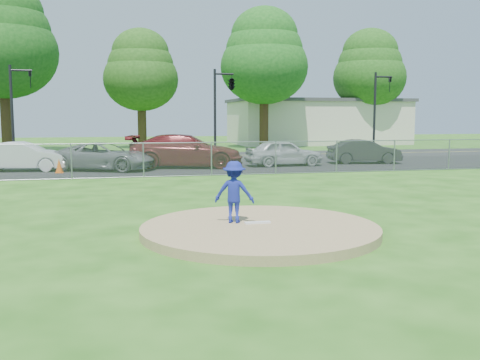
{
  "coord_description": "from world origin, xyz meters",
  "views": [
    {
      "loc": [
        -3.12,
        -11.5,
        2.66
      ],
      "look_at": [
        0.0,
        2.0,
        1.0
      ],
      "focal_mm": 40.0,
      "sensor_mm": 36.0,
      "label": 1
    }
  ],
  "objects_px": {
    "traffic_signal_center": "(230,85)",
    "traffic_signal_right": "(378,106)",
    "tree_far_right": "(369,69)",
    "parked_car_gray": "(104,157)",
    "tree_center": "(141,70)",
    "tree_left": "(2,39)",
    "parked_car_pearl": "(284,153)",
    "parked_car_charcoal": "(364,151)",
    "traffic_cone": "(59,166)",
    "traffic_signal_left": "(16,104)",
    "parked_car_darkred": "(186,151)",
    "commercial_building": "(316,121)",
    "tree_right": "(264,56)",
    "parked_car_white": "(23,156)",
    "pitcher": "(234,192)"
  },
  "relations": [
    {
      "from": "traffic_signal_right",
      "to": "parked_car_white",
      "type": "bearing_deg",
      "value": -164.86
    },
    {
      "from": "commercial_building",
      "to": "parked_car_gray",
      "type": "bearing_deg",
      "value": -131.26
    },
    {
      "from": "parked_car_white",
      "to": "parked_car_charcoal",
      "type": "bearing_deg",
      "value": -82.14
    },
    {
      "from": "tree_far_right",
      "to": "parked_car_pearl",
      "type": "distance_m",
      "value": 24.72
    },
    {
      "from": "tree_left",
      "to": "traffic_signal_center",
      "type": "distance_m",
      "value": 17.84
    },
    {
      "from": "parked_car_charcoal",
      "to": "tree_left",
      "type": "bearing_deg",
      "value": 63.95
    },
    {
      "from": "tree_left",
      "to": "pitcher",
      "type": "height_order",
      "value": "tree_left"
    },
    {
      "from": "traffic_signal_center",
      "to": "parked_car_charcoal",
      "type": "distance_m",
      "value": 9.52
    },
    {
      "from": "tree_right",
      "to": "parked_car_darkred",
      "type": "bearing_deg",
      "value": -118.55
    },
    {
      "from": "tree_right",
      "to": "traffic_signal_center",
      "type": "height_order",
      "value": "tree_right"
    },
    {
      "from": "parked_car_darkred",
      "to": "tree_right",
      "type": "bearing_deg",
      "value": -15.7
    },
    {
      "from": "tree_left",
      "to": "commercial_building",
      "type": "bearing_deg",
      "value": 14.53
    },
    {
      "from": "tree_left",
      "to": "traffic_cone",
      "type": "height_order",
      "value": "tree_left"
    },
    {
      "from": "commercial_building",
      "to": "traffic_cone",
      "type": "relative_size",
      "value": 24.49
    },
    {
      "from": "traffic_signal_left",
      "to": "tree_center",
      "type": "bearing_deg",
      "value": 57.1
    },
    {
      "from": "tree_far_right",
      "to": "parked_car_charcoal",
      "type": "relative_size",
      "value": 2.65
    },
    {
      "from": "tree_center",
      "to": "parked_car_charcoal",
      "type": "bearing_deg",
      "value": -56.81
    },
    {
      "from": "tree_left",
      "to": "parked_car_gray",
      "type": "relative_size",
      "value": 2.56
    },
    {
      "from": "pitcher",
      "to": "traffic_cone",
      "type": "xyz_separation_m",
      "value": [
        -5.28,
        14.31,
        -0.57
      ]
    },
    {
      "from": "tree_left",
      "to": "pitcher",
      "type": "bearing_deg",
      "value": -71.03
    },
    {
      "from": "commercial_building",
      "to": "pitcher",
      "type": "height_order",
      "value": "commercial_building"
    },
    {
      "from": "tree_left",
      "to": "tree_far_right",
      "type": "bearing_deg",
      "value": 7.35
    },
    {
      "from": "tree_left",
      "to": "parked_car_gray",
      "type": "bearing_deg",
      "value": -64.85
    },
    {
      "from": "pitcher",
      "to": "tree_far_right",
      "type": "bearing_deg",
      "value": -98.13
    },
    {
      "from": "pitcher",
      "to": "parked_car_darkred",
      "type": "bearing_deg",
      "value": -70.61
    },
    {
      "from": "tree_right",
      "to": "traffic_signal_center",
      "type": "bearing_deg",
      "value": -116.71
    },
    {
      "from": "tree_left",
      "to": "traffic_cone",
      "type": "bearing_deg",
      "value": -72.19
    },
    {
      "from": "tree_far_right",
      "to": "parked_car_gray",
      "type": "bearing_deg",
      "value": -140.61
    },
    {
      "from": "traffic_cone",
      "to": "traffic_signal_right",
      "type": "bearing_deg",
      "value": 19.92
    },
    {
      "from": "parked_car_white",
      "to": "tree_left",
      "type": "bearing_deg",
      "value": 20.06
    },
    {
      "from": "tree_left",
      "to": "traffic_signal_left",
      "type": "xyz_separation_m",
      "value": [
        2.24,
        -9.0,
        -4.88
      ]
    },
    {
      "from": "parked_car_charcoal",
      "to": "traffic_cone",
      "type": "bearing_deg",
      "value": 103.78
    },
    {
      "from": "traffic_signal_center",
      "to": "parked_car_darkred",
      "type": "relative_size",
      "value": 0.95
    },
    {
      "from": "parked_car_charcoal",
      "to": "pitcher",
      "type": "bearing_deg",
      "value": 153.41
    },
    {
      "from": "tree_center",
      "to": "commercial_building",
      "type": "bearing_deg",
      "value": 13.24
    },
    {
      "from": "parked_car_white",
      "to": "parked_car_pearl",
      "type": "bearing_deg",
      "value": -83.76
    },
    {
      "from": "tree_far_right",
      "to": "parked_car_pearl",
      "type": "height_order",
      "value": "tree_far_right"
    },
    {
      "from": "commercial_building",
      "to": "parked_car_pearl",
      "type": "bearing_deg",
      "value": -115.14
    },
    {
      "from": "tree_right",
      "to": "parked_car_pearl",
      "type": "xyz_separation_m",
      "value": [
        -3.37,
        -16.09,
        -6.94
      ]
    },
    {
      "from": "tree_center",
      "to": "parked_car_gray",
      "type": "distance_m",
      "value": 19.56
    },
    {
      "from": "parked_car_gray",
      "to": "pitcher",
      "type": "bearing_deg",
      "value": -143.93
    },
    {
      "from": "traffic_signal_center",
      "to": "parked_car_white",
      "type": "height_order",
      "value": "traffic_signal_center"
    },
    {
      "from": "tree_center",
      "to": "traffic_cone",
      "type": "bearing_deg",
      "value": -103.94
    },
    {
      "from": "commercial_building",
      "to": "parked_car_darkred",
      "type": "bearing_deg",
      "value": -125.56
    },
    {
      "from": "tree_right",
      "to": "traffic_signal_left",
      "type": "bearing_deg",
      "value": -150.62
    },
    {
      "from": "tree_far_right",
      "to": "parked_car_darkred",
      "type": "bearing_deg",
      "value": -136.14
    },
    {
      "from": "traffic_signal_left",
      "to": "parked_car_white",
      "type": "distance_m",
      "value": 6.58
    },
    {
      "from": "traffic_signal_center",
      "to": "traffic_signal_right",
      "type": "relative_size",
      "value": 1.0
    },
    {
      "from": "traffic_signal_left",
      "to": "traffic_signal_right",
      "type": "relative_size",
      "value": 1.0
    },
    {
      "from": "pitcher",
      "to": "parked_car_gray",
      "type": "xyz_separation_m",
      "value": [
        -3.23,
        15.07,
        -0.22
      ]
    }
  ]
}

